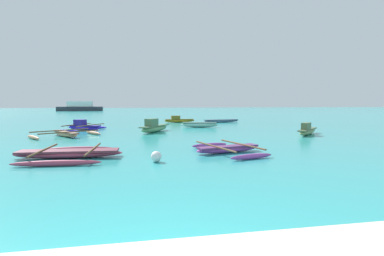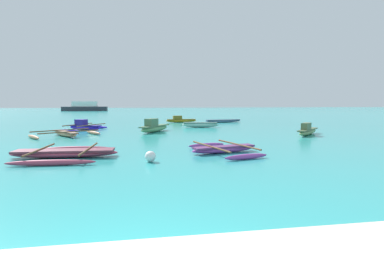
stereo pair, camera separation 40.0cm
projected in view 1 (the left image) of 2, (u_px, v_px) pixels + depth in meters
The scene contains 11 objects.
moored_boat_0 at pixel (200, 125), 24.90m from camera, with size 3.10×1.17×0.43m.
moored_boat_1 at pixel (179, 120), 31.28m from camera, with size 3.28×0.74×0.71m.
moored_boat_2 at pixel (307, 130), 19.20m from camera, with size 2.78×2.74×0.80m.
moored_boat_3 at pixel (69, 153), 11.21m from camera, with size 3.97×3.38×0.35m.
moored_boat_4 at pixel (154, 127), 21.00m from camera, with size 2.42×3.40×0.96m.
moored_boat_5 at pixel (221, 121), 31.43m from camera, with size 4.08×1.36×0.29m.
moored_boat_6 at pixel (228, 149), 12.38m from camera, with size 2.96×3.77×0.34m.
moored_boat_7 at pixel (83, 127), 22.44m from camera, with size 3.17×3.82×0.80m.
moored_boat_8 at pixel (65, 134), 18.20m from camera, with size 4.26×3.77×0.37m.
mooring_buoy_0 at pixel (156, 157), 10.40m from camera, with size 0.38×0.38×0.38m.
distant_ferry at pixel (80, 107), 74.04m from camera, with size 10.74×2.36×2.36m.
Camera 1 is at (-0.12, -3.11, 2.06)m, focal length 28.00 mm.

